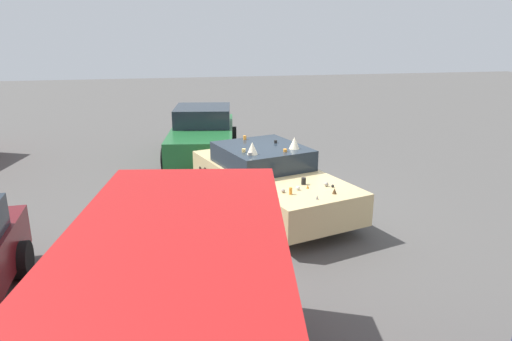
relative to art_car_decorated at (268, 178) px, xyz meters
The scene contains 3 objects.
ground_plane 0.69m from the art_car_decorated, 163.94° to the right, with size 60.00×60.00×0.00m, color #514F4C.
art_car_decorated is the anchor object (origin of this frame).
parked_sedan_near_right 4.73m from the art_car_decorated, 11.98° to the left, with size 4.66×2.57×1.51m.
Camera 1 is at (-9.35, 2.21, 3.77)m, focal length 32.95 mm.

